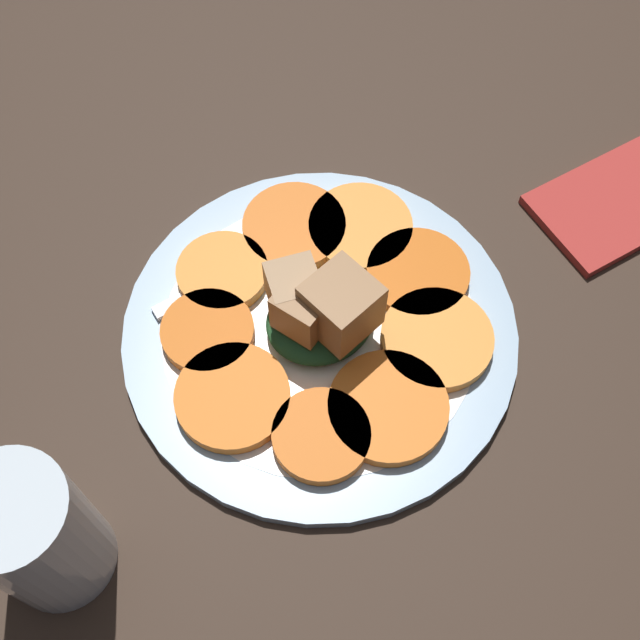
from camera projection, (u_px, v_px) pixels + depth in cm
name	position (u px, v px, depth cm)	size (l,w,h in cm)	color
table_slab	(320.00, 340.00, 59.58)	(120.00, 120.00, 2.00)	#38281E
plate	(320.00, 331.00, 58.26)	(28.58, 28.58, 1.05)	#99B7D1
carrot_slice_0	(321.00, 436.00, 53.17)	(6.62, 6.62, 1.01)	orange
carrot_slice_1	(388.00, 407.00, 54.16)	(8.23, 8.23, 1.01)	orange
carrot_slice_2	(437.00, 339.00, 56.69)	(8.01, 8.01, 1.01)	orange
carrot_slice_3	(415.00, 270.00, 59.53)	(7.64, 7.64, 1.01)	#D56014
carrot_slice_4	(360.00, 228.00, 61.39)	(7.99, 7.99, 1.01)	orange
carrot_slice_5	(294.00, 227.00, 61.43)	(7.93, 7.93, 1.01)	orange
carrot_slice_6	(222.00, 272.00, 59.42)	(6.82, 6.82, 1.01)	orange
carrot_slice_7	(208.00, 332.00, 56.97)	(6.67, 6.67, 1.01)	orange
carrot_slice_8	(233.00, 397.00, 54.52)	(7.92, 7.92, 1.01)	orange
center_pile	(320.00, 310.00, 55.24)	(7.88, 7.56, 6.40)	#235128
fork	(274.00, 254.00, 60.56)	(19.02, 2.46, 0.40)	silver
water_glass	(37.00, 535.00, 45.88)	(6.75, 6.75, 11.41)	silver
napkin	(623.00, 200.00, 64.18)	(14.19, 8.51, 0.80)	#B2332D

